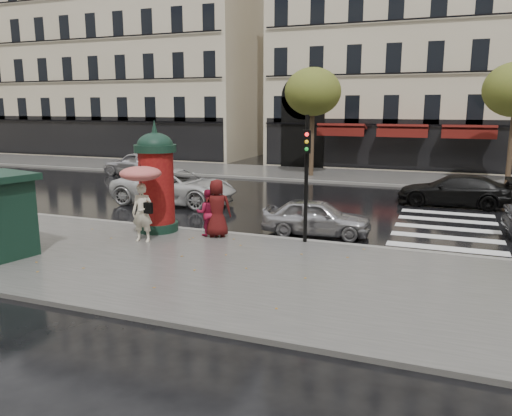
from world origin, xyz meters
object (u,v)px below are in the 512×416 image
at_px(woman_umbrella, 141,191).
at_px(morris_column, 156,179).
at_px(traffic_light, 306,167).
at_px(car_silver, 316,217).
at_px(man_burgundy, 217,208).
at_px(woman_red, 208,213).
at_px(car_far_silver, 138,163).
at_px(car_white, 175,186).
at_px(car_black, 454,190).

xyz_separation_m(woman_umbrella, morris_column, (-0.32, 1.38, 0.18)).
height_order(traffic_light, car_silver, traffic_light).
bearing_deg(man_burgundy, woman_red, -25.84).
distance_m(woman_umbrella, car_silver, 5.88).
bearing_deg(car_far_silver, woman_umbrella, 40.25).
height_order(traffic_light, car_white, traffic_light).
bearing_deg(car_black, traffic_light, -26.69).
bearing_deg(morris_column, woman_umbrella, -77.11).
bearing_deg(car_far_silver, traffic_light, 55.54).
distance_m(woman_red, morris_column, 2.17).
bearing_deg(man_burgundy, car_far_silver, -73.15).
xyz_separation_m(woman_red, car_white, (-4.16, 5.05, -0.11)).
height_order(woman_umbrella, car_far_silver, woman_umbrella).
height_order(woman_umbrella, man_burgundy, woman_umbrella).
bearing_deg(traffic_light, car_far_silver, 139.88).
xyz_separation_m(woman_umbrella, car_white, (-2.57, 6.43, -0.97)).
height_order(traffic_light, car_far_silver, traffic_light).
distance_m(traffic_light, car_black, 9.87).
xyz_separation_m(traffic_light, car_white, (-7.39, 4.73, -1.74)).
xyz_separation_m(morris_column, car_black, (9.53, 8.98, -1.24)).
distance_m(morris_column, car_silver, 5.59).
bearing_deg(car_white, traffic_light, -125.02).
relative_size(woman_red, man_burgundy, 0.81).
distance_m(man_burgundy, car_black, 11.56).
relative_size(man_burgundy, car_silver, 0.52).
bearing_deg(woman_umbrella, car_white, 111.75).
relative_size(man_burgundy, car_white, 0.34).
relative_size(morris_column, car_black, 0.79).
bearing_deg(morris_column, car_white, 114.01).
bearing_deg(morris_column, woman_red, 0.00).
xyz_separation_m(car_black, car_far_silver, (-18.71, 3.42, 0.09)).
height_order(woman_red, traffic_light, traffic_light).
bearing_deg(woman_umbrella, car_far_silver, 124.59).
bearing_deg(woman_red, traffic_light, 160.38).
distance_m(woman_umbrella, morris_column, 1.43).
height_order(woman_red, morris_column, morris_column).
bearing_deg(morris_column, car_silver, 19.34).
relative_size(woman_umbrella, car_white, 0.44).
distance_m(man_burgundy, traffic_light, 3.25).
relative_size(woman_red, traffic_light, 0.39).
bearing_deg(woman_red, woman_umbrella, 15.55).
bearing_deg(traffic_light, car_black, 63.08).
relative_size(woman_umbrella, car_far_silver, 0.54).
height_order(morris_column, car_black, morris_column).
xyz_separation_m(man_burgundy, car_far_silver, (-11.43, 12.39, -0.29)).
bearing_deg(traffic_light, woman_umbrella, -160.51).
bearing_deg(car_silver, traffic_light, 175.43).
bearing_deg(car_black, car_white, -71.34).
distance_m(car_silver, car_black, 8.42).
bearing_deg(morris_column, car_black, 43.29).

